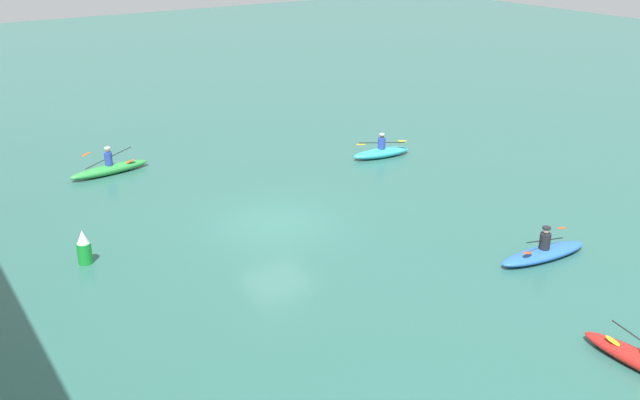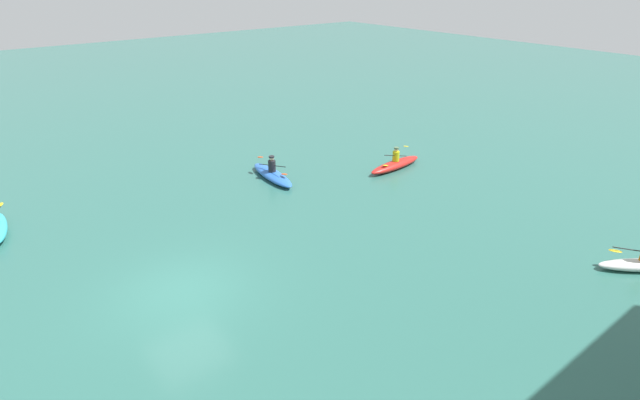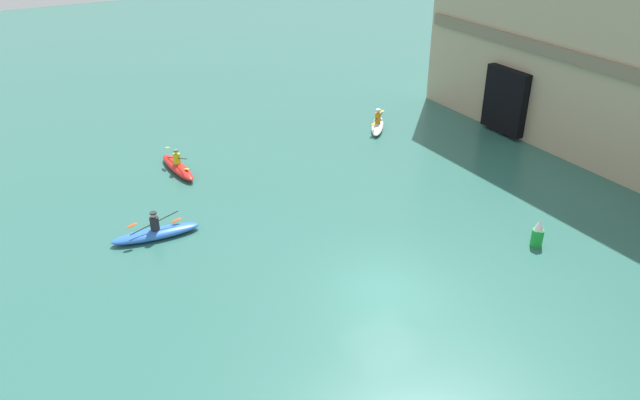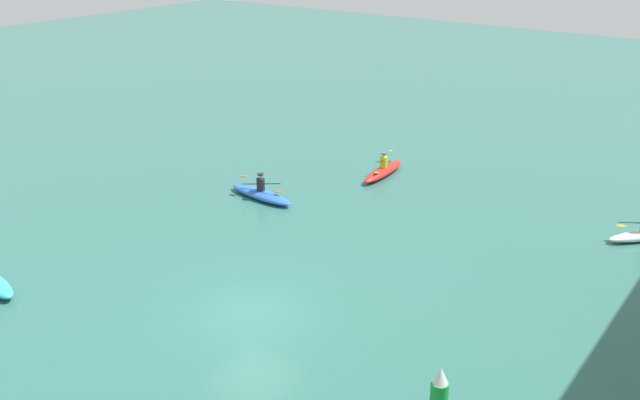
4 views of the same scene
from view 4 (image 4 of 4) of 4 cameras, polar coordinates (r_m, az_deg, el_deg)
ground_plane at (r=22.41m, az=-5.41°, el=-8.96°), size 120.00×120.00×0.00m
kayak_blue at (r=30.77m, az=-4.74°, el=0.52°), size 1.16×3.54×1.14m
kayak_red at (r=33.47m, az=5.08°, el=2.36°), size 3.50×0.91×1.13m
marker_buoy at (r=18.52m, az=9.55°, el=-14.65°), size 0.46×0.46×1.17m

